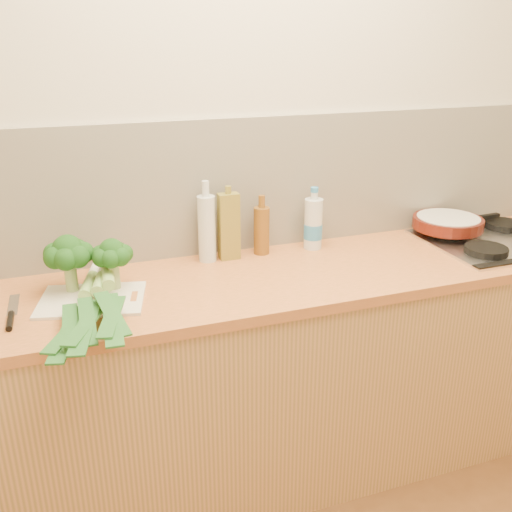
{
  "coord_description": "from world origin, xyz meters",
  "views": [
    {
      "loc": [
        -0.73,
        -0.64,
        1.74
      ],
      "look_at": [
        -0.11,
        1.1,
        1.02
      ],
      "focal_mm": 40.0,
      "sensor_mm": 36.0,
      "label": 1
    }
  ],
  "objects_px": {
    "chefs_knife": "(11,317)",
    "skillet": "(448,222)",
    "chopping_board": "(92,300)",
    "gas_hob": "(496,239)"
  },
  "relations": [
    {
      "from": "gas_hob",
      "to": "chopping_board",
      "type": "bearing_deg",
      "value": -179.45
    },
    {
      "from": "chopping_board",
      "to": "chefs_knife",
      "type": "distance_m",
      "value": 0.26
    },
    {
      "from": "skillet",
      "to": "gas_hob",
      "type": "bearing_deg",
      "value": -47.61
    },
    {
      "from": "gas_hob",
      "to": "skillet",
      "type": "distance_m",
      "value": 0.21
    },
    {
      "from": "chefs_knife",
      "to": "skillet",
      "type": "xyz_separation_m",
      "value": [
        1.79,
        0.2,
        0.06
      ]
    },
    {
      "from": "chefs_knife",
      "to": "skillet",
      "type": "bearing_deg",
      "value": 7.8
    },
    {
      "from": "gas_hob",
      "to": "skillet",
      "type": "relative_size",
      "value": 1.31
    },
    {
      "from": "skillet",
      "to": "chefs_knife",
      "type": "bearing_deg",
      "value": -177.36
    },
    {
      "from": "chefs_knife",
      "to": "skillet",
      "type": "height_order",
      "value": "skillet"
    },
    {
      "from": "chopping_board",
      "to": "skillet",
      "type": "distance_m",
      "value": 1.55
    }
  ]
}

